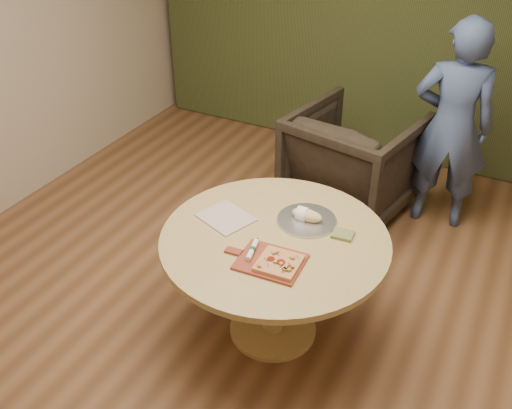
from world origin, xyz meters
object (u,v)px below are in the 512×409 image
object	(u,v)px
flatbread_pizza	(279,263)
serving_tray	(307,220)
pedestal_table	(274,256)
pizza_paddle	(269,261)
cutlery_roll	(252,250)
bread_roll	(306,215)
person_standing	(452,127)
armchair	(354,156)

from	to	relation	value
flatbread_pizza	serving_tray	size ratio (longest dim) A/B	0.65
pedestal_table	pizza_paddle	size ratio (longest dim) A/B	2.93
pedestal_table	cutlery_roll	xyz separation A→B (m)	(-0.04, -0.20, 0.17)
bread_roll	flatbread_pizza	bearing A→B (deg)	-84.49
person_standing	armchair	bearing A→B (deg)	0.86
pedestal_table	pizza_paddle	distance (m)	0.28
flatbread_pizza	person_standing	distance (m)	2.06
cutlery_roll	flatbread_pizza	bearing A→B (deg)	-22.46
cutlery_roll	bread_roll	world-z (taller)	bread_roll
person_standing	cutlery_roll	bearing A→B (deg)	61.34
pedestal_table	armchair	distance (m)	1.64
flatbread_pizza	cutlery_roll	xyz separation A→B (m)	(-0.18, 0.03, 0.00)
flatbread_pizza	cutlery_roll	distance (m)	0.18
cutlery_roll	bread_roll	size ratio (longest dim) A/B	1.03
armchair	person_standing	size ratio (longest dim) A/B	0.57
pizza_paddle	flatbread_pizza	distance (m)	0.07
flatbread_pizza	cutlery_roll	bearing A→B (deg)	169.33
flatbread_pizza	person_standing	size ratio (longest dim) A/B	0.14
cutlery_roll	person_standing	size ratio (longest dim) A/B	0.12
serving_tray	person_standing	size ratio (longest dim) A/B	0.21
serving_tray	person_standing	bearing A→B (deg)	71.00
cutlery_roll	person_standing	world-z (taller)	person_standing
pedestal_table	bread_roll	bearing A→B (deg)	67.86
pedestal_table	cutlery_roll	bearing A→B (deg)	-101.59
serving_tray	armchair	bearing A→B (deg)	96.60
flatbread_pizza	serving_tray	distance (m)	0.46
cutlery_roll	armchair	xyz separation A→B (m)	(-0.02, 1.83, -0.31)
pizza_paddle	cutlery_roll	distance (m)	0.12
pizza_paddle	armchair	distance (m)	1.88
pedestal_table	bread_roll	size ratio (longest dim) A/B	6.88
serving_tray	armchair	size ratio (longest dim) A/B	0.37
pedestal_table	pizza_paddle	bearing A→B (deg)	-72.35
armchair	person_standing	distance (m)	0.79
pizza_paddle	flatbread_pizza	bearing A→B (deg)	-11.81
pizza_paddle	person_standing	world-z (taller)	person_standing
pedestal_table	flatbread_pizza	size ratio (longest dim) A/B	5.73
serving_tray	cutlery_roll	bearing A→B (deg)	-108.42
pizza_paddle	armchair	world-z (taller)	armchair
flatbread_pizza	serving_tray	bearing A→B (deg)	94.42
bread_roll	armchair	xyz separation A→B (m)	(-0.15, 1.40, -0.32)
pedestal_table	serving_tray	bearing A→B (deg)	65.98
flatbread_pizza	serving_tray	xyz separation A→B (m)	(-0.04, 0.46, -0.02)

